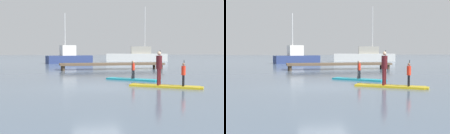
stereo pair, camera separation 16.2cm
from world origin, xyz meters
TOP-DOWN VIEW (x-y plane):
  - ground_plane at (0.00, 0.00)m, footprint 240.00×240.00m
  - paddleboard_near at (2.72, 2.76)m, footprint 3.02×2.79m
  - paddler_child_solo at (2.72, 2.75)m, footprint 0.31×0.33m
  - paddleboard_far at (3.30, -0.81)m, footprint 3.35×2.64m
  - paddler_adult at (3.03, -0.61)m, footprint 0.42×0.46m
  - paddler_child_front at (4.02, -1.31)m, footprint 0.29×0.34m
  - fishing_boat_white_large at (13.39, 33.70)m, footprint 11.10×5.21m
  - fishing_boat_green_midground at (0.75, 27.98)m, footprint 7.09×3.57m
  - floating_dock at (3.87, 13.27)m, footprint 10.40×2.54m

SIDE VIEW (x-z plane):
  - ground_plane at x=0.00m, z-range 0.00..0.00m
  - paddleboard_near at x=2.72m, z-range 0.00..0.10m
  - paddleboard_far at x=3.30m, z-range 0.00..0.10m
  - floating_dock at x=3.87m, z-range 0.21..0.84m
  - paddler_child_solo at x=2.72m, z-range 0.16..1.29m
  - paddler_child_front at x=4.02m, z-range 0.11..1.38m
  - fishing_boat_green_midground at x=0.75m, z-range -2.77..4.64m
  - fishing_boat_white_large at x=13.39m, z-range -3.95..5.83m
  - paddler_adult at x=3.03m, z-range 0.20..1.96m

